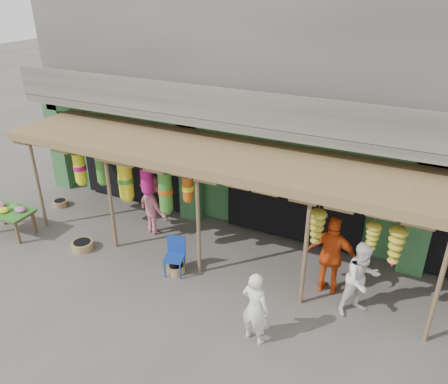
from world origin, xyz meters
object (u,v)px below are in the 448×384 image
at_px(blue_chair, 175,253).
at_px(person_front, 255,308).
at_px(flower_table, 8,211).
at_px(person_shopper, 153,205).
at_px(person_right, 361,279).
at_px(person_vendor, 332,256).

xyz_separation_m(blue_chair, person_front, (2.52, -1.22, 0.26)).
relative_size(flower_table, person_shopper, 0.87).
relative_size(person_right, person_shopper, 1.00).
bearing_deg(person_front, person_shopper, -22.53).
relative_size(person_front, person_shopper, 0.93).
xyz_separation_m(person_front, person_shopper, (-4.00, 2.49, 0.06)).
relative_size(flower_table, blue_chair, 1.57).
xyz_separation_m(blue_chair, person_right, (4.16, 0.47, 0.32)).
bearing_deg(person_shopper, flower_table, 46.27).
distance_m(person_front, person_vendor, 2.29).
bearing_deg(blue_chair, person_vendor, -0.62).
distance_m(person_front, person_shopper, 4.72).
height_order(blue_chair, person_right, person_right).
xyz_separation_m(person_right, person_vendor, (-0.72, 0.40, 0.10)).
height_order(flower_table, person_front, person_front).
height_order(person_front, person_right, person_right).
bearing_deg(blue_chair, person_right, -8.36).
xyz_separation_m(flower_table, person_vendor, (8.41, 1.38, 0.26)).
height_order(person_right, person_vendor, person_vendor).
xyz_separation_m(flower_table, person_right, (9.13, 0.97, 0.15)).
height_order(blue_chair, person_vendor, person_vendor).
bearing_deg(person_vendor, person_shopper, -5.59).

